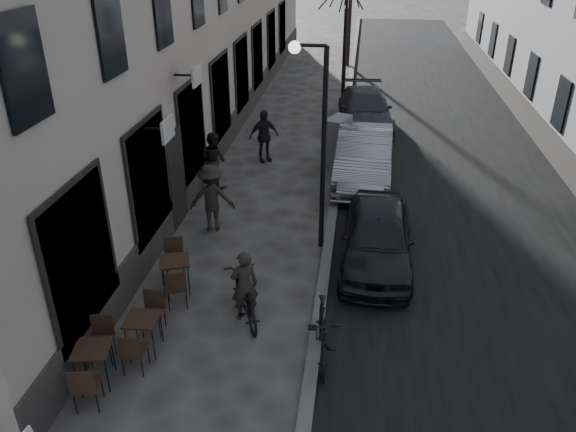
% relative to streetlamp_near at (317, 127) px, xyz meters
% --- Properties ---
extents(ground, '(120.00, 120.00, 0.00)m').
position_rel_streetlamp_near_xyz_m(ground, '(0.17, -6.00, -3.16)').
color(ground, '#3C3936').
rests_on(ground, ground).
extents(road, '(7.30, 60.00, 0.00)m').
position_rel_streetlamp_near_xyz_m(road, '(4.02, 10.00, -3.16)').
color(road, black).
rests_on(road, ground).
extents(kerb, '(0.25, 60.00, 0.12)m').
position_rel_streetlamp_near_xyz_m(kerb, '(0.37, 10.00, -3.10)').
color(kerb, slate).
rests_on(kerb, ground).
extents(streetlamp_near, '(0.90, 0.28, 5.09)m').
position_rel_streetlamp_near_xyz_m(streetlamp_near, '(0.00, 0.00, 0.00)').
color(streetlamp_near, black).
rests_on(streetlamp_near, ground).
extents(streetlamp_far, '(0.90, 0.28, 5.09)m').
position_rel_streetlamp_near_xyz_m(streetlamp_far, '(0.00, 12.00, 0.00)').
color(streetlamp_far, black).
rests_on(streetlamp_far, ground).
extents(bistro_set_a, '(0.75, 1.60, 0.91)m').
position_rel_streetlamp_near_xyz_m(bistro_set_a, '(-3.42, -5.35, -2.69)').
color(bistro_set_a, '#302115').
rests_on(bistro_set_a, ground).
extents(bistro_set_b, '(0.64, 1.53, 0.89)m').
position_rel_streetlamp_near_xyz_m(bistro_set_b, '(-2.86, -4.42, -2.70)').
color(bistro_set_b, '#302115').
rests_on(bistro_set_b, ground).
extents(bistro_set_c, '(0.94, 1.64, 0.94)m').
position_rel_streetlamp_near_xyz_m(bistro_set_c, '(-2.88, -2.39, -2.68)').
color(bistro_set_c, '#302115').
rests_on(bistro_set_c, ground).
extents(utility_cabinet, '(0.93, 1.20, 1.60)m').
position_rel_streetlamp_near_xyz_m(utility_cabinet, '(0.27, 5.79, -2.36)').
color(utility_cabinet, slate).
rests_on(utility_cabinet, ground).
extents(bicycle, '(1.34, 1.94, 0.97)m').
position_rel_streetlamp_near_xyz_m(bicycle, '(-1.16, -3.15, -2.68)').
color(bicycle, black).
rests_on(bicycle, ground).
extents(cyclist_rider, '(0.68, 0.58, 1.58)m').
position_rel_streetlamp_near_xyz_m(cyclist_rider, '(-1.16, -3.15, -2.37)').
color(cyclist_rider, '#2A2824').
rests_on(cyclist_rider, ground).
extents(pedestrian_near, '(1.08, 1.02, 1.77)m').
position_rel_streetlamp_near_xyz_m(pedestrian_near, '(-3.42, 3.26, -2.28)').
color(pedestrian_near, black).
rests_on(pedestrian_near, ground).
extents(pedestrian_mid, '(1.29, 0.88, 1.84)m').
position_rel_streetlamp_near_xyz_m(pedestrian_mid, '(-2.77, 0.52, -2.24)').
color(pedestrian_mid, '#262422').
rests_on(pedestrian_mid, ground).
extents(pedestrian_far, '(1.13, 0.95, 1.82)m').
position_rel_streetlamp_near_xyz_m(pedestrian_far, '(-2.24, 5.56, -2.25)').
color(pedestrian_far, black).
rests_on(pedestrian_far, ground).
extents(car_near, '(1.80, 4.22, 1.42)m').
position_rel_streetlamp_near_xyz_m(car_near, '(1.56, -0.63, -2.45)').
color(car_near, black).
rests_on(car_near, ground).
extents(car_mid, '(1.83, 4.90, 1.60)m').
position_rel_streetlamp_near_xyz_m(car_mid, '(1.17, 4.39, -2.36)').
color(car_mid, '#93979B').
rests_on(car_mid, ground).
extents(car_far, '(2.46, 5.10, 1.43)m').
position_rel_streetlamp_near_xyz_m(car_far, '(1.17, 9.79, -2.44)').
color(car_far, '#33353D').
rests_on(car_far, ground).
extents(moped, '(0.76, 1.99, 1.17)m').
position_rel_streetlamp_near_xyz_m(moped, '(0.52, -4.19, -2.58)').
color(moped, black).
rests_on(moped, ground).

